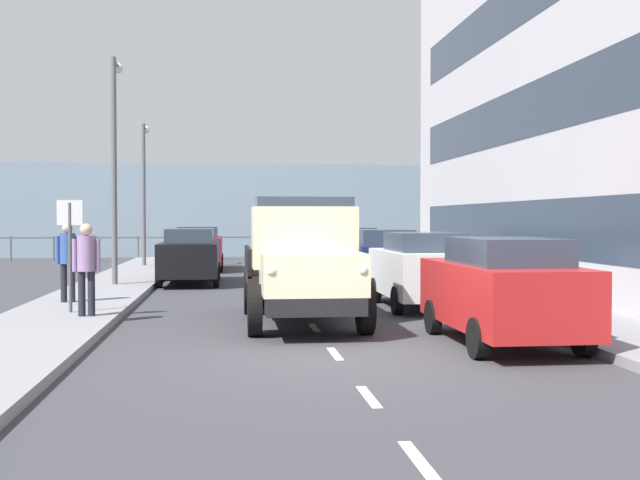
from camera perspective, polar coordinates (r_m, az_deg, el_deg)
The scene contains 19 objects.
ground_plane at distance 19.76m, azimuth -2.03°, elevation -4.34°, with size 80.00×80.00×0.00m, color #38383D.
sidewalk_left at distance 20.72m, azimuth 11.63°, elevation -3.89°, with size 2.32×40.34×0.15m, color gray.
sidewalk_right at distance 19.97m, azimuth -16.22°, elevation -4.13°, with size 2.32×40.34×0.15m, color gray.
road_centreline_markings at distance 19.51m, azimuth -1.97°, elevation -4.41°, with size 0.12×36.65×0.01m.
building_terrace at distance 23.50m, azimuth 21.50°, elevation 9.87°, with size 6.62×20.61×10.95m.
sea_horizon at distance 42.79m, azimuth -4.52°, elevation 2.16°, with size 80.00×0.80×5.00m, color gray.
seawall_railing at distance 39.21m, azimuth -4.32°, elevation -0.10°, with size 28.08×0.08×1.20m.
truck_vintage_cream at distance 14.91m, azimuth -1.21°, elevation -1.71°, with size 2.17×5.64×2.43m.
car_red_kerbside_near at distance 12.95m, azimuth 13.09°, elevation -3.49°, with size 1.78×4.03×1.72m.
car_white_kerbside_1 at distance 17.98m, azimuth 7.42°, elevation -2.08°, with size 1.84×3.91×1.72m.
car_navy_kerbside_2 at distance 22.75m, azimuth 4.43°, elevation -1.31°, with size 1.89×4.12×1.72m.
car_teal_kerbside_3 at distance 28.08m, azimuth 2.31°, elevation -0.78°, with size 1.77×3.99×1.72m.
car_black_oppositeside_0 at distance 24.85m, azimuth -9.42°, elevation -1.09°, with size 1.84×4.46×1.72m.
car_maroon_oppositeside_1 at distance 31.41m, azimuth -8.83°, elevation -0.54°, with size 1.95×4.61×1.72m.
pedestrian_couple_b at distance 15.76m, azimuth -16.59°, elevation -1.50°, with size 0.53×0.34×1.79m.
pedestrian_couple_a at distance 18.54m, azimuth -17.83°, elevation -1.06°, with size 0.53×0.34×1.79m.
lamp_post_promenade at distance 23.55m, azimuth -14.67°, elevation 6.37°, with size 0.32×1.14×6.52m.
lamp_post_far at distance 32.83m, azimuth -12.65°, elevation 4.28°, with size 0.32×1.14×5.74m.
street_sign at distance 16.49m, azimuth -17.68°, elevation 0.29°, with size 0.50×0.07×2.25m.
Camera 1 is at (1.57, 11.32, 2.02)m, focal length 44.12 mm.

